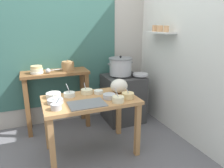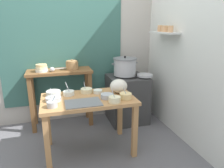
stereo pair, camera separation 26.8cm
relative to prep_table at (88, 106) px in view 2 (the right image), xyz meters
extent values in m
plane|color=slate|center=(-0.05, 0.00, -0.61)|extent=(9.00, 9.00, 0.00)
cube|color=#B2ADA3|center=(0.05, 1.10, 0.69)|extent=(4.40, 0.10, 2.60)
cube|color=#38665B|center=(-0.20, 1.04, 0.74)|extent=(1.90, 0.02, 2.10)
cube|color=silver|center=(1.35, 0.20, 0.69)|extent=(0.10, 3.20, 2.60)
cube|color=silver|center=(1.20, 0.40, 0.84)|extent=(0.20, 0.56, 0.02)
cylinder|color=tan|center=(1.20, 0.23, 0.90)|extent=(0.07, 0.07, 0.09)
cylinder|color=tan|center=(1.20, 0.38, 0.90)|extent=(0.09, 0.09, 0.09)
cylinder|color=tan|center=(1.20, 0.53, 0.90)|extent=(0.07, 0.07, 0.09)
cube|color=#B27F4C|center=(0.00, 0.00, 0.09)|extent=(1.10, 0.66, 0.04)
cube|color=#B27F4C|center=(-0.50, -0.28, -0.27)|extent=(0.06, 0.06, 0.68)
cube|color=#B27F4C|center=(0.50, -0.28, -0.27)|extent=(0.06, 0.06, 0.68)
cube|color=#B27F4C|center=(-0.50, 0.28, -0.27)|extent=(0.06, 0.06, 0.68)
cube|color=#B27F4C|center=(0.50, 0.28, -0.27)|extent=(0.06, 0.06, 0.68)
cube|color=brown|center=(-0.29, 0.83, 0.27)|extent=(0.96, 0.40, 0.04)
cube|color=brown|center=(-0.72, 0.68, -0.18)|extent=(0.06, 0.06, 0.86)
cube|color=brown|center=(0.14, 0.68, -0.18)|extent=(0.06, 0.06, 0.86)
cube|color=brown|center=(-0.72, 0.98, -0.18)|extent=(0.06, 0.06, 0.86)
cube|color=brown|center=(0.14, 0.98, -0.18)|extent=(0.06, 0.06, 0.86)
cube|color=#383838|center=(0.76, 0.70, -0.23)|extent=(0.60, 0.60, 0.76)
cylinder|color=black|center=(0.76, 0.70, 0.16)|extent=(0.36, 0.36, 0.02)
cylinder|color=black|center=(0.64, 0.39, -0.16)|extent=(0.04, 0.02, 0.04)
cylinder|color=#B7BABF|center=(0.72, 0.72, 0.30)|extent=(0.35, 0.35, 0.26)
cylinder|color=slate|center=(0.72, 0.72, 0.44)|extent=(0.37, 0.37, 0.02)
sphere|color=black|center=(0.72, 0.72, 0.47)|extent=(0.04, 0.04, 0.04)
cube|color=slate|center=(0.53, 0.72, 0.36)|extent=(0.04, 0.02, 0.02)
cube|color=slate|center=(0.91, 0.72, 0.36)|extent=(0.04, 0.02, 0.02)
cylinder|color=#A37A4C|center=(-0.10, 0.83, 0.35)|extent=(0.19, 0.19, 0.12)
cylinder|color=#A37A4C|center=(-0.10, 0.83, 0.42)|extent=(0.17, 0.17, 0.02)
sphere|color=#A37A4C|center=(-0.10, 0.83, 0.44)|extent=(0.02, 0.02, 0.02)
cylinder|color=silver|center=(-0.54, 0.79, 0.31)|extent=(0.18, 0.18, 0.03)
cylinder|color=beige|center=(-0.54, 0.79, 0.34)|extent=(0.17, 0.17, 0.04)
cylinder|color=#E5C684|center=(-0.54, 0.79, 0.38)|extent=(0.16, 0.16, 0.04)
sphere|color=#B7BABF|center=(-0.39, 0.75, 0.33)|extent=(0.07, 0.07, 0.07)
cylinder|color=#B7BABF|center=(-0.27, 0.78, 0.33)|extent=(0.19, 0.06, 0.01)
cube|color=slate|center=(-0.09, -0.17, 0.12)|extent=(0.40, 0.28, 0.01)
ellipsoid|color=silver|center=(0.41, 0.07, 0.20)|extent=(0.23, 0.19, 0.18)
cylinder|color=#B7BABF|center=(1.00, 0.55, 0.19)|extent=(0.24, 0.24, 0.04)
cylinder|color=#B7BABF|center=(-0.40, 0.00, 0.13)|extent=(0.18, 0.18, 0.05)
cylinder|color=beige|center=(-0.40, 0.00, 0.15)|extent=(0.15, 0.15, 0.01)
cylinder|color=#B7BABF|center=(-0.42, 0.00, 0.19)|extent=(0.01, 0.07, 0.15)
cylinder|color=silver|center=(0.15, 0.13, 0.13)|extent=(0.12, 0.12, 0.04)
cylinder|color=beige|center=(0.15, 0.13, 0.15)|extent=(0.10, 0.10, 0.01)
cylinder|color=#B7BABF|center=(0.21, -0.09, 0.14)|extent=(0.15, 0.15, 0.05)
cylinder|color=#BFB28C|center=(0.21, -0.09, 0.16)|extent=(0.13, 0.13, 0.01)
cylinder|color=beige|center=(0.26, -0.24, 0.14)|extent=(0.14, 0.14, 0.07)
cylinder|color=#BFB28C|center=(0.26, -0.24, 0.17)|extent=(0.12, 0.12, 0.01)
cylinder|color=#B7BABF|center=(0.25, -0.25, 0.20)|extent=(0.06, 0.06, 0.17)
cylinder|color=silver|center=(-0.21, 0.15, 0.14)|extent=(0.14, 0.14, 0.05)
cylinder|color=beige|center=(-0.21, 0.15, 0.16)|extent=(0.12, 0.12, 0.01)
cylinder|color=#B7BABF|center=(-0.22, 0.14, 0.20)|extent=(0.07, 0.03, 0.17)
cylinder|color=beige|center=(0.01, 0.18, 0.14)|extent=(0.15, 0.15, 0.06)
cylinder|color=#BFB28C|center=(0.01, 0.18, 0.16)|extent=(0.13, 0.13, 0.01)
cylinder|color=#B7BABF|center=(-0.01, 0.18, 0.18)|extent=(0.02, 0.06, 0.14)
cylinder|color=#B7BABF|center=(-0.42, -0.19, 0.14)|extent=(0.11, 0.11, 0.06)
cylinder|color=brown|center=(-0.42, -0.19, 0.17)|extent=(0.10, 0.10, 0.01)
cylinder|color=#B7BABF|center=(-0.41, -0.18, 0.18)|extent=(0.08, 0.05, 0.13)
cylinder|color=silver|center=(-0.40, 0.20, 0.14)|extent=(0.18, 0.18, 0.06)
cylinder|color=#337238|center=(-0.40, 0.20, 0.16)|extent=(0.15, 0.15, 0.01)
cylinder|color=#E5C684|center=(0.42, -0.17, 0.15)|extent=(0.14, 0.14, 0.07)
cylinder|color=beige|center=(0.42, -0.17, 0.17)|extent=(0.12, 0.12, 0.01)
cylinder|color=#B7BABF|center=(0.41, -0.18, 0.19)|extent=(0.07, 0.03, 0.15)
camera|label=1|loc=(-0.63, -2.23, 0.96)|focal=33.07mm
camera|label=2|loc=(-0.37, -2.32, 0.96)|focal=33.07mm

